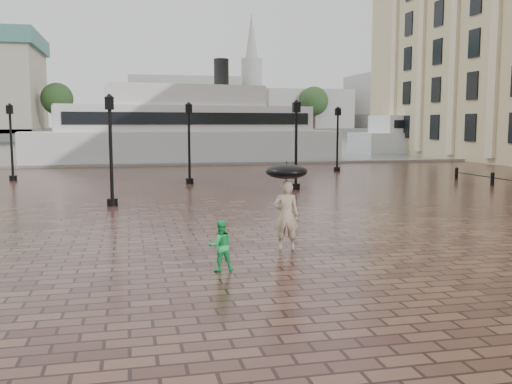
% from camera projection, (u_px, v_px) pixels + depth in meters
% --- Properties ---
extents(ground, '(300.00, 300.00, 0.00)m').
position_uv_depth(ground, '(338.00, 252.00, 14.91)').
color(ground, '#351C18').
rests_on(ground, ground).
extents(harbour_water, '(240.00, 240.00, 0.00)m').
position_uv_depth(harbour_water, '(158.00, 142.00, 104.06)').
color(harbour_water, '#475057').
rests_on(harbour_water, ground).
extents(quay_edge, '(80.00, 0.60, 0.30)m').
position_uv_depth(quay_edge, '(196.00, 165.00, 45.92)').
color(quay_edge, slate).
rests_on(quay_edge, ground).
extents(far_shore, '(300.00, 60.00, 2.00)m').
position_uv_depth(far_shore, '(146.00, 131.00, 169.82)').
color(far_shore, '#4C4C47').
rests_on(far_shore, ground).
extents(distant_skyline, '(102.50, 22.00, 33.00)m').
position_uv_depth(distant_skyline, '(311.00, 103.00, 169.55)').
color(distant_skyline, gray).
rests_on(distant_skyline, ground).
extents(far_trees, '(188.00, 8.00, 13.50)m').
position_uv_depth(far_trees, '(148.00, 100.00, 147.50)').
color(far_trees, '#2D2119').
rests_on(far_trees, ground).
extents(street_lamps, '(21.44, 14.44, 4.40)m').
position_uv_depth(street_lamps, '(197.00, 142.00, 31.34)').
color(street_lamps, black).
rests_on(street_lamps, ground).
extents(adult_pedestrian, '(0.77, 0.60, 1.85)m').
position_uv_depth(adult_pedestrian, '(286.00, 215.00, 15.11)').
color(adult_pedestrian, tan).
rests_on(adult_pedestrian, ground).
extents(child_pedestrian, '(0.60, 0.48, 1.18)m').
position_uv_depth(child_pedestrian, '(221.00, 246.00, 12.93)').
color(child_pedestrian, green).
rests_on(child_pedestrian, ground).
extents(ferry_near, '(28.37, 10.61, 9.09)m').
position_uv_depth(ferry_near, '(186.00, 131.00, 50.38)').
color(ferry_near, silver).
rests_on(ferry_near, ground).
extents(ferry_far, '(24.48, 7.49, 7.92)m').
position_uv_depth(ferry_far, '(453.00, 132.00, 66.48)').
color(ferry_far, silver).
rests_on(ferry_far, ground).
extents(umbrella, '(1.10, 1.10, 1.19)m').
position_uv_depth(umbrella, '(286.00, 172.00, 14.97)').
color(umbrella, black).
rests_on(umbrella, ground).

